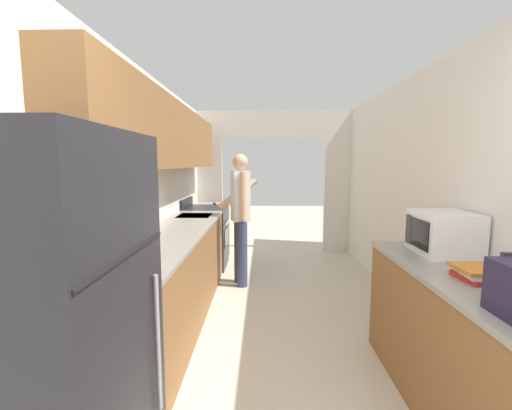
% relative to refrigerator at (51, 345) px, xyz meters
% --- Properties ---
extents(wall_left, '(0.38, 7.82, 2.50)m').
position_rel_refrigerator_xyz_m(wall_left, '(-0.28, 1.95, 0.67)').
color(wall_left, white).
rests_on(wall_left, ground_plane).
extents(wall_right, '(0.06, 7.82, 2.50)m').
position_rel_refrigerator_xyz_m(wall_right, '(2.43, 1.52, 0.40)').
color(wall_right, white).
rests_on(wall_right, ground_plane).
extents(wall_far_with_doorway, '(3.13, 0.06, 2.50)m').
position_rel_refrigerator_xyz_m(wall_far_with_doorway, '(1.04, 4.86, 0.60)').
color(wall_far_with_doorway, white).
rests_on(wall_far_with_doorway, ground_plane).
extents(counter_left, '(0.62, 4.17, 0.91)m').
position_rel_refrigerator_xyz_m(counter_left, '(-0.03, 2.21, -0.40)').
color(counter_left, brown).
rests_on(counter_left, ground_plane).
extents(counter_right, '(0.62, 1.95, 0.91)m').
position_rel_refrigerator_xyz_m(counter_right, '(2.10, 0.66, -0.40)').
color(counter_right, brown).
rests_on(counter_right, ground_plane).
extents(refrigerator, '(0.69, 0.83, 1.71)m').
position_rel_refrigerator_xyz_m(refrigerator, '(0.00, 0.00, 0.00)').
color(refrigerator, black).
rests_on(refrigerator, ground_plane).
extents(range_oven, '(0.66, 0.74, 1.05)m').
position_rel_refrigerator_xyz_m(range_oven, '(-0.02, 3.86, -0.39)').
color(range_oven, black).
rests_on(range_oven, ground_plane).
extents(person, '(0.54, 0.45, 1.70)m').
position_rel_refrigerator_xyz_m(person, '(0.56, 3.06, 0.06)').
color(person, '#384266').
rests_on(person, ground_plane).
extents(microwave, '(0.39, 0.44, 0.31)m').
position_rel_refrigerator_xyz_m(microwave, '(2.19, 1.23, 0.22)').
color(microwave, white).
rests_on(microwave, counter_right).
extents(book_stack, '(0.27, 0.26, 0.08)m').
position_rel_refrigerator_xyz_m(book_stack, '(2.10, 0.64, 0.10)').
color(book_stack, red).
rests_on(book_stack, counter_right).
extents(knife, '(0.13, 0.34, 0.02)m').
position_rel_refrigerator_xyz_m(knife, '(0.06, 4.34, 0.07)').
color(knife, '#B7B7BC').
rests_on(knife, counter_left).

